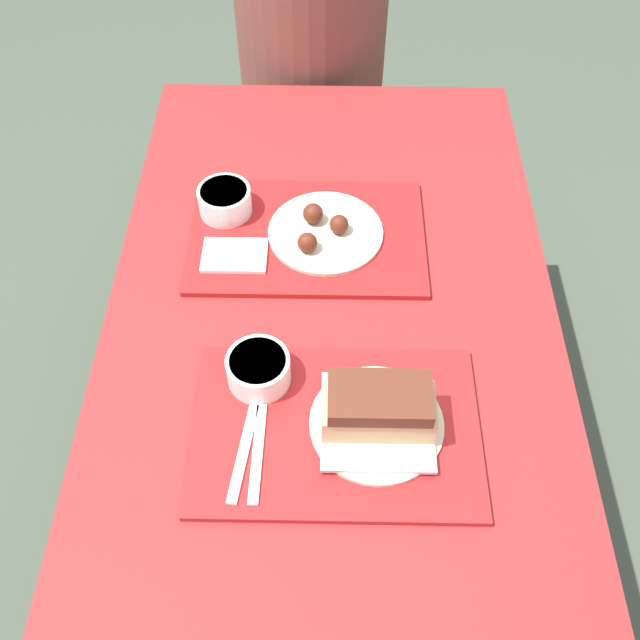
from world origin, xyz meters
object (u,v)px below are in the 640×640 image
brisket_sandwich_plate (378,412)px  bowl_coleslaw_far (225,200)px  wings_plate_far (324,230)px  person_seated_across (311,18)px  tray_far (307,236)px  tray_near (336,429)px  bowl_coleslaw_near (258,368)px

brisket_sandwich_plate → bowl_coleslaw_far: bearing=120.7°
wings_plate_far → person_seated_across: (-0.04, 0.73, 0.03)m
bowl_coleslaw_far → brisket_sandwich_plate: bearing=-59.3°
tray_far → wings_plate_far: size_ratio=2.04×
brisket_sandwich_plate → bowl_coleslaw_far: brisket_sandwich_plate is taller
bowl_coleslaw_far → person_seated_across: 0.68m
tray_near → tray_far: bearing=97.7°
tray_far → brisket_sandwich_plate: bearing=-73.8°
tray_near → bowl_coleslaw_far: (-0.22, 0.49, 0.04)m
bowl_coleslaw_far → wings_plate_far: bowl_coleslaw_far is taller
tray_far → bowl_coleslaw_far: size_ratio=4.35×
wings_plate_far → tray_far: bearing=178.8°
tray_far → bowl_coleslaw_far: (-0.16, 0.06, 0.04)m
brisket_sandwich_plate → bowl_coleslaw_far: (-0.29, 0.48, -0.01)m
tray_near → tray_far: 0.43m
tray_far → person_seated_across: person_seated_across is taller
tray_near → brisket_sandwich_plate: 0.08m
tray_near → tray_far: same height
brisket_sandwich_plate → person_seated_across: person_seated_across is taller
brisket_sandwich_plate → person_seated_across: bearing=96.5°
bowl_coleslaw_far → tray_far: bearing=-20.6°
tray_near → bowl_coleslaw_near: 0.16m
brisket_sandwich_plate → wings_plate_far: (-0.09, 0.42, -0.03)m
tray_near → wings_plate_far: (-0.03, 0.42, 0.02)m
tray_near → wings_plate_far: 0.43m
brisket_sandwich_plate → person_seated_across: (-0.13, 1.15, -0.00)m
person_seated_across → brisket_sandwich_plate: bearing=-83.5°
tray_far → person_seated_across: size_ratio=0.61×
tray_near → wings_plate_far: wings_plate_far is taller
bowl_coleslaw_near → tray_far: bearing=78.3°
bowl_coleslaw_near → brisket_sandwich_plate: 0.21m
tray_near → bowl_coleslaw_far: bowl_coleslaw_far is taller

